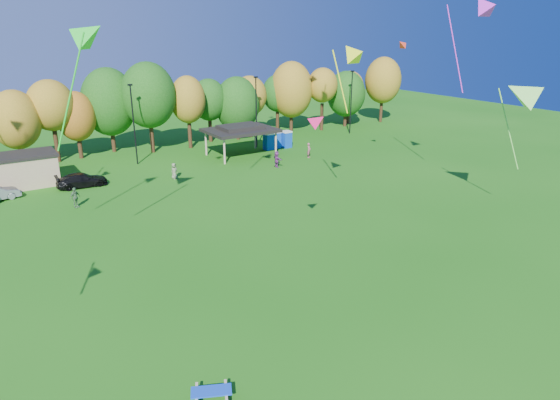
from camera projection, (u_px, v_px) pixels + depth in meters
ground at (350, 345)px, 25.02m from camera, size 160.00×160.00×0.00m
tree_line at (93, 109)px, 58.62m from camera, size 93.57×10.55×11.15m
lamp_posts at (134, 122)px, 56.13m from camera, size 64.50×0.25×9.09m
utility_building at (23, 170)px, 49.48m from camera, size 6.30×4.30×3.25m
pavilion at (240, 130)px, 60.46m from camera, size 8.20×6.20×3.77m
porta_potties at (277, 140)px, 64.84m from camera, size 3.75×1.71×2.18m
picnic_table at (212, 396)px, 20.94m from camera, size 2.13×1.98×0.74m
car_d at (82, 180)px, 49.36m from camera, size 4.90×2.21×1.39m
far_person_0 at (309, 150)px, 60.31m from camera, size 0.78×0.73×1.80m
far_person_1 at (174, 171)px, 51.91m from camera, size 0.98×0.86×1.68m
far_person_2 at (75, 198)px, 43.61m from camera, size 1.16×0.94×1.85m
far_person_3 at (277, 159)px, 56.19m from camera, size 0.66×1.73×1.83m
kite_1 at (402, 44)px, 48.20m from camera, size 1.19×0.91×1.19m
kite_4 at (520, 94)px, 37.62m from camera, size 4.42×4.36×8.08m
kite_6 at (90, 35)px, 28.77m from camera, size 4.27×3.40×7.68m
kite_9 at (483, 6)px, 41.73m from camera, size 1.83×5.03×8.58m
kite_10 at (318, 121)px, 28.77m from camera, size 1.53×1.39×1.27m
kite_11 at (351, 53)px, 36.67m from camera, size 1.96×3.56×5.68m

